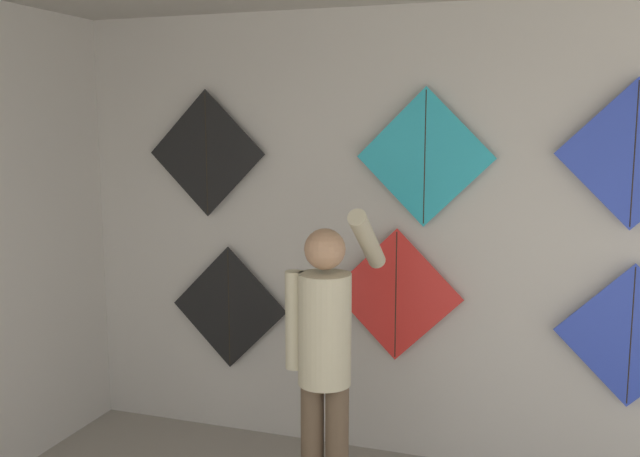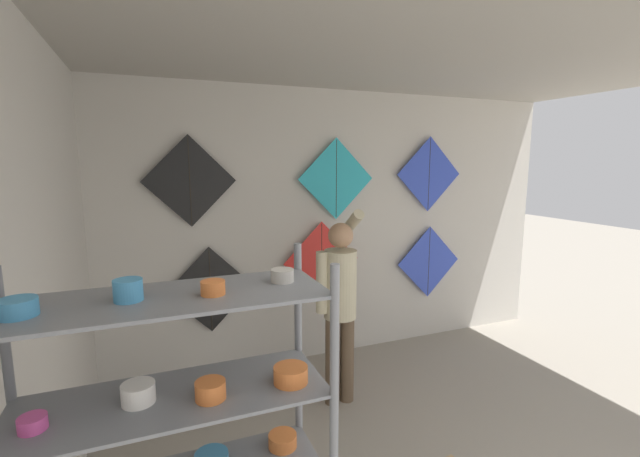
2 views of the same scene
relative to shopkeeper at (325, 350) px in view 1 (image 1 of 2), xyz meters
name	(u,v)px [view 1 (image 1 of 2)]	position (x,y,z in m)	size (l,w,h in m)	color
back_panel	(424,239)	(0.33, 0.94, 0.45)	(5.40, 0.06, 2.80)	beige
shopkeeper	(325,350)	(0.00, 0.00, 0.00)	(0.43, 0.58, 1.69)	brown
kite_0	(229,308)	(-0.96, 0.85, -0.07)	(0.83, 0.01, 0.83)	black
kite_1	(396,295)	(0.18, 0.85, 0.11)	(0.83, 0.01, 0.83)	red
kite_2	(631,336)	(1.52, 0.85, -0.03)	(0.83, 0.01, 0.83)	blue
kite_3	(207,153)	(-1.10, 0.85, 0.96)	(0.83, 0.01, 0.83)	black
kite_4	(425,157)	(0.34, 0.85, 0.95)	(0.83, 0.01, 0.83)	#28B2C6
kite_5	(634,155)	(1.48, 0.85, 0.99)	(0.83, 0.01, 0.83)	blue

